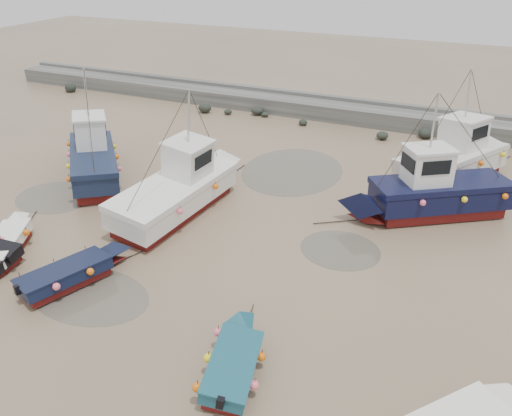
{
  "coord_description": "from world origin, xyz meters",
  "views": [
    {
      "loc": [
        10.44,
        -14.6,
        12.32
      ],
      "look_at": [
        2.22,
        3.86,
        1.4
      ],
      "focal_mm": 35.0,
      "sensor_mm": 36.0,
      "label": 1
    }
  ],
  "objects_px": {
    "cabin_boat_1": "(181,186)",
    "cabin_boat_2": "(429,192)",
    "cabin_boat_0": "(91,156)",
    "cabin_boat_3": "(459,158)",
    "dinghy_0": "(8,239)",
    "person": "(211,194)",
    "dinghy_2": "(233,357)",
    "dinghy_1": "(74,271)"
  },
  "relations": [
    {
      "from": "dinghy_0",
      "to": "cabin_boat_3",
      "type": "relative_size",
      "value": 0.57
    },
    {
      "from": "dinghy_2",
      "to": "cabin_boat_0",
      "type": "bearing_deg",
      "value": 131.47
    },
    {
      "from": "dinghy_2",
      "to": "cabin_boat_2",
      "type": "height_order",
      "value": "cabin_boat_2"
    },
    {
      "from": "dinghy_2",
      "to": "person",
      "type": "xyz_separation_m",
      "value": [
        -6.75,
        10.91,
        -0.56
      ]
    },
    {
      "from": "dinghy_2",
      "to": "cabin_boat_1",
      "type": "height_order",
      "value": "cabin_boat_1"
    },
    {
      "from": "cabin_boat_3",
      "to": "person",
      "type": "xyz_separation_m",
      "value": [
        -12.08,
        -7.39,
        -1.35
      ]
    },
    {
      "from": "cabin_boat_0",
      "to": "person",
      "type": "height_order",
      "value": "cabin_boat_0"
    },
    {
      "from": "cabin_boat_1",
      "to": "dinghy_2",
      "type": "bearing_deg",
      "value": -45.19
    },
    {
      "from": "cabin_boat_1",
      "to": "dinghy_1",
      "type": "bearing_deg",
      "value": -90.14
    },
    {
      "from": "dinghy_2",
      "to": "cabin_boat_2",
      "type": "distance_m",
      "value": 13.88
    },
    {
      "from": "dinghy_1",
      "to": "cabin_boat_1",
      "type": "distance_m",
      "value": 7.25
    },
    {
      "from": "dinghy_1",
      "to": "dinghy_0",
      "type": "bearing_deg",
      "value": -167.02
    },
    {
      "from": "dinghy_1",
      "to": "cabin_boat_1",
      "type": "height_order",
      "value": "cabin_boat_1"
    },
    {
      "from": "dinghy_0",
      "to": "dinghy_2",
      "type": "xyz_separation_m",
      "value": [
        12.3,
        -2.32,
        0.01
      ]
    },
    {
      "from": "dinghy_0",
      "to": "person",
      "type": "distance_m",
      "value": 10.24
    },
    {
      "from": "dinghy_1",
      "to": "person",
      "type": "relative_size",
      "value": 3.35
    },
    {
      "from": "dinghy_2",
      "to": "cabin_boat_1",
      "type": "xyz_separation_m",
      "value": [
        -7.28,
        8.81,
        0.75
      ]
    },
    {
      "from": "dinghy_2",
      "to": "cabin_boat_3",
      "type": "distance_m",
      "value": 19.08
    },
    {
      "from": "cabin_boat_1",
      "to": "person",
      "type": "distance_m",
      "value": 2.53
    },
    {
      "from": "cabin_boat_2",
      "to": "dinghy_1",
      "type": "bearing_deg",
      "value": 100.14
    },
    {
      "from": "cabin_boat_0",
      "to": "cabin_boat_1",
      "type": "relative_size",
      "value": 0.74
    },
    {
      "from": "cabin_boat_0",
      "to": "cabin_boat_1",
      "type": "bearing_deg",
      "value": -52.73
    },
    {
      "from": "dinghy_0",
      "to": "cabin_boat_2",
      "type": "xyz_separation_m",
      "value": [
        16.61,
        10.85,
        0.8
      ]
    },
    {
      "from": "dinghy_1",
      "to": "cabin_boat_2",
      "type": "xyz_separation_m",
      "value": [
        12.27,
        11.53,
        0.8
      ]
    },
    {
      "from": "cabin_boat_1",
      "to": "cabin_boat_2",
      "type": "distance_m",
      "value": 12.38
    },
    {
      "from": "dinghy_1",
      "to": "cabin_boat_3",
      "type": "relative_size",
      "value": 0.61
    },
    {
      "from": "cabin_boat_2",
      "to": "cabin_boat_3",
      "type": "distance_m",
      "value": 5.24
    },
    {
      "from": "dinghy_0",
      "to": "cabin_boat_2",
      "type": "distance_m",
      "value": 19.86
    },
    {
      "from": "dinghy_0",
      "to": "dinghy_1",
      "type": "height_order",
      "value": "same"
    },
    {
      "from": "person",
      "to": "cabin_boat_0",
      "type": "bearing_deg",
      "value": 11.2
    },
    {
      "from": "cabin_boat_2",
      "to": "dinghy_0",
      "type": "bearing_deg",
      "value": 90.07
    },
    {
      "from": "dinghy_1",
      "to": "cabin_boat_2",
      "type": "height_order",
      "value": "cabin_boat_2"
    },
    {
      "from": "cabin_boat_0",
      "to": "cabin_boat_3",
      "type": "relative_size",
      "value": 0.87
    },
    {
      "from": "dinghy_2",
      "to": "cabin_boat_3",
      "type": "xyz_separation_m",
      "value": [
        5.33,
        18.3,
        0.78
      ]
    },
    {
      "from": "dinghy_1",
      "to": "dinghy_2",
      "type": "bearing_deg",
      "value": 10.3
    },
    {
      "from": "dinghy_2",
      "to": "cabin_boat_0",
      "type": "xyz_separation_m",
      "value": [
        -14.04,
        10.07,
        0.79
      ]
    },
    {
      "from": "dinghy_0",
      "to": "cabin_boat_0",
      "type": "distance_m",
      "value": 7.99
    },
    {
      "from": "dinghy_0",
      "to": "dinghy_2",
      "type": "relative_size",
      "value": 1.02
    },
    {
      "from": "cabin_boat_1",
      "to": "cabin_boat_2",
      "type": "bearing_deg",
      "value": 25.85
    },
    {
      "from": "dinghy_1",
      "to": "dinghy_2",
      "type": "xyz_separation_m",
      "value": [
        7.96,
        -1.64,
        0.01
      ]
    },
    {
      "from": "dinghy_1",
      "to": "cabin_boat_1",
      "type": "bearing_deg",
      "value": 106.52
    },
    {
      "from": "cabin_boat_1",
      "to": "cabin_boat_3",
      "type": "distance_m",
      "value": 15.78
    }
  ]
}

